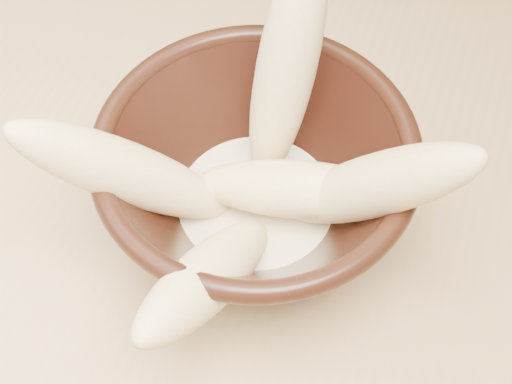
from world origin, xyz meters
TOP-DOWN VIEW (x-y plane):
  - table at (0.00, 0.00)m, footprint 1.20×0.80m
  - bowl at (-0.03, 0.04)m, footprint 0.22×0.22m
  - milk_puddle at (-0.03, 0.04)m, footprint 0.13×0.13m
  - banana_upright at (-0.03, 0.10)m, footprint 0.06×0.11m
  - banana_left at (-0.10, 0.00)m, footprint 0.15×0.11m
  - banana_right at (0.05, 0.04)m, footprint 0.15×0.06m
  - banana_across at (-0.00, 0.04)m, footprint 0.16×0.06m
  - banana_front at (-0.03, -0.04)m, footprint 0.07×0.16m

SIDE VIEW (x-z plane):
  - table at x=0.00m, z-range 0.30..1.05m
  - milk_puddle at x=-0.03m, z-range 0.78..0.80m
  - bowl at x=-0.03m, z-range 0.76..0.88m
  - banana_across at x=0.00m, z-range 0.80..0.87m
  - banana_front at x=-0.03m, z-range 0.78..0.90m
  - banana_left at x=-0.10m, z-range 0.78..0.94m
  - banana_right at x=0.05m, z-range 0.78..0.95m
  - banana_upright at x=-0.03m, z-range 0.79..0.98m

